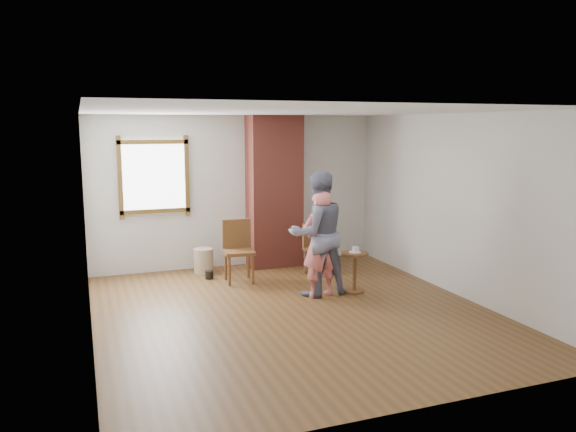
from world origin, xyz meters
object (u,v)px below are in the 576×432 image
object	(u,v)px
stoneware_crock	(203,261)
dining_chair_left	(238,247)
dining_chair_right	(316,245)
side_table	(355,265)
man	(318,234)
person_pink	(319,244)

from	to	relation	value
stoneware_crock	dining_chair_left	bearing A→B (deg)	-57.95
dining_chair_right	side_table	distance (m)	1.20
dining_chair_right	stoneware_crock	bearing A→B (deg)	134.95
dining_chair_right	side_table	world-z (taller)	dining_chair_right
dining_chair_left	dining_chair_right	size ratio (longest dim) A/B	1.13
man	dining_chair_left	bearing A→B (deg)	-55.41
stoneware_crock	person_pink	bearing A→B (deg)	-55.40
dining_chair_left	person_pink	distance (m)	1.50
person_pink	dining_chair_left	bearing A→B (deg)	-62.79
stoneware_crock	dining_chair_right	bearing A→B (deg)	-20.93
stoneware_crock	person_pink	world-z (taller)	person_pink
side_table	dining_chair_right	bearing A→B (deg)	94.71
dining_chair_left	side_table	bearing A→B (deg)	-34.60
man	person_pink	xyz separation A→B (m)	(-0.01, -0.10, -0.13)
dining_chair_left	dining_chair_right	distance (m)	1.33
dining_chair_left	person_pink	size ratio (longest dim) A/B	0.63
person_pink	man	bearing A→B (deg)	-105.65
dining_chair_left	stoneware_crock	bearing A→B (deg)	127.37
man	person_pink	world-z (taller)	man
man	person_pink	bearing A→B (deg)	78.99
side_table	dining_chair_left	bearing A→B (deg)	140.08
dining_chair_left	dining_chair_right	world-z (taller)	dining_chair_left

